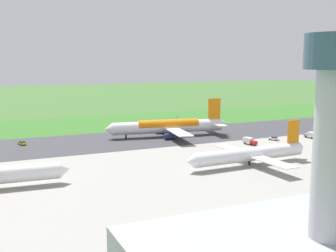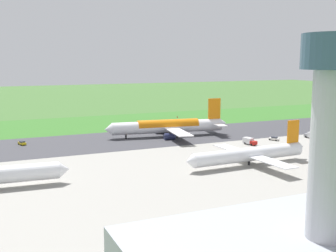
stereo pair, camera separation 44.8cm
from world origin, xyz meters
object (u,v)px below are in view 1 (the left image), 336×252
at_px(airliner_parked_mid, 250,154).
at_px(traffic_cone_orange, 164,122).
at_px(service_car_ops, 274,138).
at_px(service_truck_baggage, 249,141).
at_px(service_truck_fuel, 311,135).
at_px(service_car_followme, 22,143).
at_px(airliner_main, 169,126).
at_px(no_stopping_sign, 177,119).

relative_size(airliner_parked_mid, traffic_cone_orange, 81.02).
distance_m(service_car_ops, traffic_cone_orange, 67.14).
height_order(service_truck_baggage, service_truck_fuel, same).
distance_m(airliner_parked_mid, service_car_followme, 87.30).
xyz_separation_m(airliner_main, traffic_cone_orange, (-14.33, -37.75, -4.08)).
distance_m(service_car_followme, no_stopping_sign, 86.17).
xyz_separation_m(service_truck_baggage, service_car_ops, (-14.19, -3.07, -0.56)).
bearing_deg(service_car_ops, service_car_followme, -18.83).
relative_size(airliner_parked_mid, service_truck_baggage, 7.30).
height_order(service_car_followme, traffic_cone_orange, service_car_followme).
bearing_deg(traffic_cone_orange, service_truck_baggage, 95.67).
relative_size(airliner_parked_mid, no_stopping_sign, 14.98).
bearing_deg(service_truck_baggage, airliner_parked_mid, 55.02).
height_order(service_car_ops, no_stopping_sign, no_stopping_sign).
relative_size(service_truck_fuel, no_stopping_sign, 2.01).
relative_size(service_truck_fuel, traffic_cone_orange, 10.87).
height_order(service_truck_fuel, traffic_cone_orange, service_truck_fuel).
distance_m(service_truck_fuel, service_car_ops, 17.34).
height_order(service_truck_baggage, traffic_cone_orange, service_truck_baggage).
xyz_separation_m(airliner_main, no_stopping_sign, (-21.40, -36.58, -2.60)).
bearing_deg(service_car_followme, service_truck_fuel, 162.61).
bearing_deg(no_stopping_sign, service_car_followme, 20.71).
relative_size(airliner_main, service_truck_fuel, 9.04).
bearing_deg(service_truck_fuel, traffic_cone_orange, -60.31).
bearing_deg(airliner_parked_mid, service_car_followme, -45.12).
bearing_deg(service_truck_baggage, service_car_followme, -23.73).
bearing_deg(service_car_followme, service_car_ops, 161.17).
xyz_separation_m(service_car_followme, service_truck_fuel, (-111.48, 34.92, 0.56)).
xyz_separation_m(airliner_parked_mid, service_truck_fuel, (-49.90, -26.91, -2.15)).
relative_size(airliner_parked_mid, service_truck_fuel, 7.45).
distance_m(service_car_followme, service_car_ops, 99.70).
xyz_separation_m(airliner_main, service_car_ops, (-35.16, 26.08, -3.51)).
bearing_deg(service_car_ops, no_stopping_sign, -77.61).
xyz_separation_m(airliner_parked_mid, no_stopping_sign, (-19.02, -92.30, -1.81)).
bearing_deg(service_car_ops, airliner_parked_mid, 42.12).
bearing_deg(no_stopping_sign, traffic_cone_orange, -9.37).
distance_m(airliner_main, traffic_cone_orange, 40.58).
relative_size(airliner_main, no_stopping_sign, 18.17).
height_order(airliner_parked_mid, traffic_cone_orange, airliner_parked_mid).
bearing_deg(airliner_parked_mid, traffic_cone_orange, -97.29).
height_order(service_truck_baggage, service_car_ops, service_truck_baggage).
distance_m(service_truck_fuel, no_stopping_sign, 72.32).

